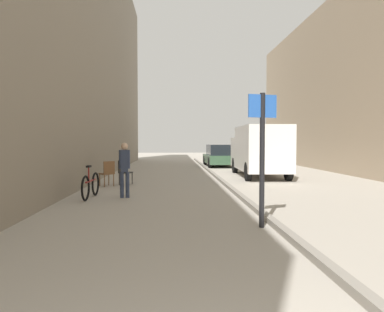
# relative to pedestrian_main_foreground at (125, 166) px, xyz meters

# --- Properties ---
(ground_plane) EXTENTS (80.00, 80.00, 0.00)m
(ground_plane) POSITION_rel_pedestrian_main_foreground_xyz_m (1.85, 2.35, -0.94)
(ground_plane) COLOR #A8A093
(building_facade_left) EXTENTS (2.08, 40.00, 12.86)m
(building_facade_left) POSITION_rel_pedestrian_main_foreground_xyz_m (-2.80, 2.35, 5.49)
(building_facade_left) COLOR gray
(building_facade_left) RESTS_ON ground_plane
(kerb_strip) EXTENTS (0.16, 40.00, 0.12)m
(kerb_strip) POSITION_rel_pedestrian_main_foreground_xyz_m (3.43, 2.35, -0.88)
(kerb_strip) COLOR gray
(kerb_strip) RESTS_ON ground_plane
(pedestrian_main_foreground) EXTENTS (0.32, 0.21, 1.63)m
(pedestrian_main_foreground) POSITION_rel_pedestrian_main_foreground_xyz_m (0.00, 0.00, 0.00)
(pedestrian_main_foreground) COLOR #2D3851
(pedestrian_main_foreground) RESTS_ON ground_plane
(delivery_van) EXTENTS (2.09, 5.64, 2.36)m
(delivery_van) POSITION_rel_pedestrian_main_foreground_xyz_m (5.51, 6.20, 0.33)
(delivery_van) COLOR silver
(delivery_van) RESTS_ON ground_plane
(parked_car) EXTENTS (1.92, 4.24, 1.45)m
(parked_car) POSITION_rel_pedestrian_main_foreground_xyz_m (4.54, 13.29, -0.23)
(parked_car) COLOR #335138
(parked_car) RESTS_ON ground_plane
(street_sign_post) EXTENTS (0.59, 0.19, 2.60)m
(street_sign_post) POSITION_rel_pedestrian_main_foreground_xyz_m (3.15, -3.86, 0.60)
(street_sign_post) COLOR black
(street_sign_post) RESTS_ON ground_plane
(bicycle_leaning) EXTENTS (0.15, 1.77, 0.98)m
(bicycle_leaning) POSITION_rel_pedestrian_main_foreground_xyz_m (-0.99, -0.02, -0.56)
(bicycle_leaning) COLOR black
(bicycle_leaning) RESTS_ON ground_plane
(cafe_chair_near_window) EXTENTS (0.54, 0.54, 0.94)m
(cafe_chair_near_window) POSITION_rel_pedestrian_main_foreground_xyz_m (-0.48, 3.29, -0.40)
(cafe_chair_near_window) COLOR black
(cafe_chair_near_window) RESTS_ON ground_plane
(cafe_chair_by_doorway) EXTENTS (0.62, 0.62, 0.94)m
(cafe_chair_by_doorway) POSITION_rel_pedestrian_main_foreground_xyz_m (-0.98, 2.72, -0.40)
(cafe_chair_by_doorway) COLOR brown
(cafe_chair_by_doorway) RESTS_ON ground_plane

